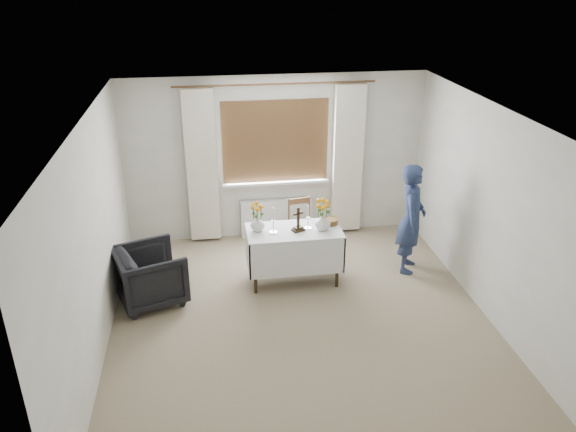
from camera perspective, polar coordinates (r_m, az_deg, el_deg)
The scene contains 12 objects.
ground at distance 6.83m, azimuth 1.48°, elevation -10.91°, with size 5.00×5.00×0.00m, color gray.
altar_table at distance 7.49m, azimuth 0.60°, elevation -4.05°, with size 1.24×0.64×0.76m, color white.
wooden_chair at distance 8.25m, azimuth 1.46°, elevation -1.09°, with size 0.37×0.37×0.80m, color brown, non-canonical shape.
armchair at distance 7.28m, azimuth -13.77°, elevation -5.88°, with size 0.78×0.80×0.73m, color black.
person at distance 7.79m, azimuth 12.42°, elevation -0.25°, with size 0.56×0.37×1.54m, color navy.
radiator at distance 8.76m, azimuth -1.19°, elevation -0.18°, with size 1.10×0.10×0.60m, color silver.
wooden_cross at distance 7.22m, azimuth 1.04°, elevation -0.33°, with size 0.15×0.11×0.33m, color black, non-canonical shape.
candlestick_left at distance 7.17m, azimuth -1.51°, elevation -0.44°, with size 0.10×0.10×0.35m, color silver, non-canonical shape.
candlestick_right at distance 7.29m, azimuth 2.06°, elevation -0.11°, with size 0.09×0.09×0.33m, color silver, non-canonical shape.
flower_vase_left at distance 7.27m, azimuth -3.11°, elevation -0.78°, with size 0.19×0.19×0.20m, color silver.
flower_vase_right at distance 7.29m, azimuth 3.55°, elevation -0.61°, with size 0.21×0.21×0.22m, color silver.
wicker_basket at distance 7.49m, azimuth 4.35°, elevation -0.54°, with size 0.20×0.20×0.07m, color brown.
Camera 1 is at (-0.99, -5.48, 3.96)m, focal length 35.00 mm.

